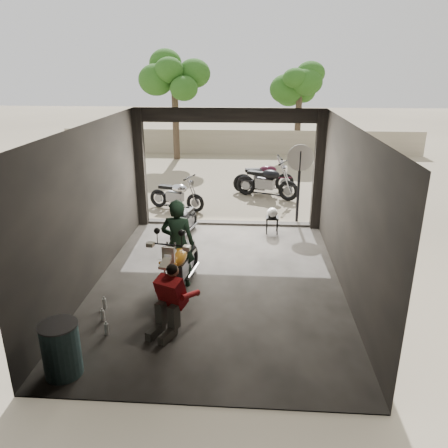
# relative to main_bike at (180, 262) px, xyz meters

# --- Properties ---
(ground) EXTENTS (80.00, 80.00, 0.00)m
(ground) POSITION_rel_main_bike_xyz_m (0.71, 0.41, -0.62)
(ground) COLOR #7A6D56
(ground) RESTS_ON ground
(garage) EXTENTS (7.00, 7.13, 3.20)m
(garage) POSITION_rel_main_bike_xyz_m (0.71, 0.95, 0.65)
(garage) COLOR #2D2B28
(garage) RESTS_ON ground
(boundary_wall) EXTENTS (18.00, 0.30, 1.20)m
(boundary_wall) POSITION_rel_main_bike_xyz_m (0.71, 14.41, -0.02)
(boundary_wall) COLOR gray
(boundary_wall) RESTS_ON ground
(tree_left) EXTENTS (2.20, 2.20, 5.60)m
(tree_left) POSITION_rel_main_bike_xyz_m (-2.29, 12.91, 3.36)
(tree_left) COLOR #382B1E
(tree_left) RESTS_ON ground
(tree_right) EXTENTS (2.20, 2.20, 5.00)m
(tree_right) POSITION_rel_main_bike_xyz_m (3.51, 14.41, 2.93)
(tree_right) COLOR #382B1E
(tree_right) RESTS_ON ground
(main_bike) EXTENTS (1.06, 1.97, 1.25)m
(main_bike) POSITION_rel_main_bike_xyz_m (0.00, 0.00, 0.00)
(main_bike) COLOR beige
(main_bike) RESTS_ON ground
(left_bike) EXTENTS (0.93, 1.59, 1.01)m
(left_bike) POSITION_rel_main_bike_xyz_m (-0.37, 2.84, -0.12)
(left_bike) COLOR black
(left_bike) RESTS_ON ground
(outside_bike_a) EXTENTS (1.75, 1.15, 1.10)m
(outside_bike_a) POSITION_rel_main_bike_xyz_m (-0.97, 5.14, -0.08)
(outside_bike_a) COLOR black
(outside_bike_a) RESTS_ON ground
(outside_bike_b) EXTENTS (1.94, 0.99, 1.26)m
(outside_bike_b) POSITION_rel_main_bike_xyz_m (1.76, 7.32, 0.00)
(outside_bike_b) COLOR #3C0E1E
(outside_bike_b) RESTS_ON ground
(outside_bike_c) EXTENTS (2.08, 1.47, 1.30)m
(outside_bike_c) POSITION_rel_main_bike_xyz_m (1.84, 6.62, 0.02)
(outside_bike_c) COLOR black
(outside_bike_c) RESTS_ON ground
(rider) EXTENTS (0.69, 0.47, 1.83)m
(rider) POSITION_rel_main_bike_xyz_m (-0.07, 0.24, 0.29)
(rider) COLOR black
(rider) RESTS_ON ground
(mechanic) EXTENTS (0.86, 0.96, 1.15)m
(mechanic) POSITION_rel_main_bike_xyz_m (0.02, -1.44, -0.05)
(mechanic) COLOR #B11917
(mechanic) RESTS_ON ground
(stool) EXTENTS (0.33, 0.33, 0.46)m
(stool) POSITION_rel_main_bike_xyz_m (1.91, 3.29, -0.24)
(stool) COLOR black
(stool) RESTS_ON ground
(helmet) EXTENTS (0.37, 0.38, 0.27)m
(helmet) POSITION_rel_main_bike_xyz_m (1.91, 3.27, -0.03)
(helmet) COLOR silver
(helmet) RESTS_ON stool
(oil_drum) EXTENTS (0.62, 0.62, 0.83)m
(oil_drum) POSITION_rel_main_bike_xyz_m (-1.29, -2.59, -0.21)
(oil_drum) COLOR #3B6063
(oil_drum) RESTS_ON ground
(sign_post) EXTENTS (0.74, 0.08, 2.21)m
(sign_post) POSITION_rel_main_bike_xyz_m (2.66, 4.32, 0.85)
(sign_post) COLOR black
(sign_post) RESTS_ON ground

